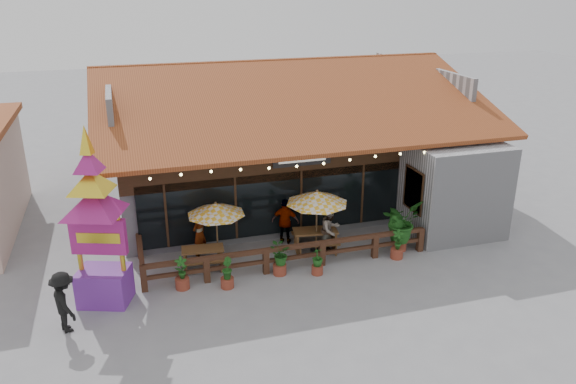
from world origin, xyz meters
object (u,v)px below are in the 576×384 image
object	(u,v)px
picnic_table_right	(315,236)
tropical_plant	(401,222)
umbrella_left	(216,209)
picnic_table_left	(203,254)
pedestrian	(64,302)
umbrella_right	(317,198)
thai_sign_tower	(94,206)

from	to	relation	value
picnic_table_right	tropical_plant	size ratio (longest dim) A/B	0.94
umbrella_left	tropical_plant	distance (m)	6.66
picnic_table_left	pedestrian	distance (m)	5.03
umbrella_right	picnic_table_right	size ratio (longest dim) A/B	1.33
umbrella_right	pedestrian	world-z (taller)	umbrella_right
umbrella_right	umbrella_left	bearing A→B (deg)	173.18
umbrella_right	picnic_table_left	xyz separation A→B (m)	(-4.13, 0.00, -1.62)
picnic_table_right	pedestrian	distance (m)	8.85
umbrella_left	tropical_plant	xyz separation A→B (m)	(6.50, -1.23, -0.81)
umbrella_left	picnic_table_right	size ratio (longest dim) A/B	1.46
pedestrian	picnic_table_right	bearing A→B (deg)	-94.82
umbrella_left	thai_sign_tower	bearing A→B (deg)	-154.39
umbrella_right	picnic_table_left	size ratio (longest dim) A/B	1.53
umbrella_right	tropical_plant	bearing A→B (deg)	-15.35
picnic_table_left	picnic_table_right	xyz separation A→B (m)	(4.14, 0.12, 0.05)
umbrella_left	umbrella_right	xyz separation A→B (m)	(3.54, -0.42, 0.19)
picnic_table_right	pedestrian	size ratio (longest dim) A/B	0.99
umbrella_left	umbrella_right	size ratio (longest dim) A/B	1.09
umbrella_right	picnic_table_left	distance (m)	4.44
picnic_table_left	pedestrian	world-z (taller)	pedestrian
umbrella_right	tropical_plant	size ratio (longest dim) A/B	1.25
umbrella_right	thai_sign_tower	size ratio (longest dim) A/B	0.40
umbrella_left	picnic_table_right	distance (m)	3.82
umbrella_right	pedestrian	distance (m)	8.87
tropical_plant	umbrella_left	bearing A→B (deg)	169.24
tropical_plant	pedestrian	distance (m)	11.49
picnic_table_left	pedestrian	xyz separation A→B (m)	(-4.25, -2.65, 0.44)
umbrella_right	picnic_table_right	xyz separation A→B (m)	(0.01, 0.13, -1.57)
thai_sign_tower	pedestrian	bearing A→B (deg)	-129.75
picnic_table_left	thai_sign_tower	xyz separation A→B (m)	(-3.21, -1.40, 2.70)
picnic_table_left	thai_sign_tower	world-z (taller)	thai_sign_tower
umbrella_left	picnic_table_left	distance (m)	1.61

